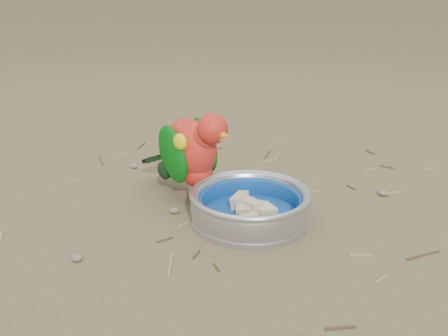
% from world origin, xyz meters
% --- Properties ---
extents(ground, '(60.00, 60.00, 0.00)m').
position_xyz_m(ground, '(0.00, 0.00, 0.00)').
color(ground, brown).
extents(food_bowl, '(0.22, 0.22, 0.02)m').
position_xyz_m(food_bowl, '(0.10, -0.04, 0.01)').
color(food_bowl, '#B2B2BA').
rests_on(food_bowl, ground).
extents(bowl_wall, '(0.22, 0.22, 0.04)m').
position_xyz_m(bowl_wall, '(0.10, -0.04, 0.04)').
color(bowl_wall, '#B2B2BA').
rests_on(bowl_wall, food_bowl).
extents(fruit_wedges, '(0.13, 0.13, 0.03)m').
position_xyz_m(fruit_wedges, '(0.10, -0.04, 0.03)').
color(fruit_wedges, '#CEB98D').
rests_on(fruit_wedges, food_bowl).
extents(lory_parrot, '(0.25, 0.20, 0.18)m').
position_xyz_m(lory_parrot, '(-0.04, 0.02, 0.09)').
color(lory_parrot, red).
rests_on(lory_parrot, ground).
extents(ground_debris, '(0.90, 0.80, 0.01)m').
position_xyz_m(ground_debris, '(-0.05, 0.08, 0.00)').
color(ground_debris, olive).
rests_on(ground_debris, ground).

